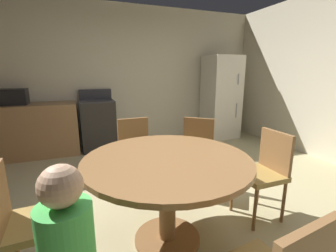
% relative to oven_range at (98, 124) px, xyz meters
% --- Properties ---
extents(ground_plane, '(14.00, 14.00, 0.00)m').
position_rel_oven_range_xyz_m(ground_plane, '(0.59, -2.45, -0.47)').
color(ground_plane, tan).
extents(wall_back, '(5.97, 0.12, 2.70)m').
position_rel_oven_range_xyz_m(wall_back, '(0.59, 0.40, 0.88)').
color(wall_back, beige).
rests_on(wall_back, ground).
extents(kitchen_counter, '(1.75, 0.60, 0.90)m').
position_rel_oven_range_xyz_m(kitchen_counter, '(-1.22, -0.00, -0.02)').
color(kitchen_counter, '#9E754C').
rests_on(kitchen_counter, ground).
extents(oven_range, '(0.60, 0.60, 1.10)m').
position_rel_oven_range_xyz_m(oven_range, '(0.00, 0.00, 0.00)').
color(oven_range, '#2D2B28').
rests_on(oven_range, ground).
extents(refrigerator, '(0.68, 0.68, 1.76)m').
position_rel_oven_range_xyz_m(refrigerator, '(2.61, -0.05, 0.41)').
color(refrigerator, silver).
rests_on(refrigerator, ground).
extents(microwave, '(0.44, 0.32, 0.26)m').
position_rel_oven_range_xyz_m(microwave, '(-1.31, -0.00, 0.56)').
color(microwave, black).
rests_on(microwave, kitchen_counter).
extents(dining_table, '(1.35, 1.35, 0.76)m').
position_rel_oven_range_xyz_m(dining_table, '(0.35, -2.78, 0.14)').
color(dining_table, olive).
rests_on(dining_table, ground).
extents(chair_east, '(0.40, 0.40, 0.87)m').
position_rel_oven_range_xyz_m(chair_east, '(1.37, -2.77, 0.03)').
color(chair_east, olive).
rests_on(chair_east, ground).
extents(chair_northeast, '(0.56, 0.56, 0.87)m').
position_rel_oven_range_xyz_m(chair_northeast, '(1.01, -2.01, 0.03)').
color(chair_northeast, olive).
rests_on(chair_northeast, ground).
extents(chair_west, '(0.43, 0.43, 0.87)m').
position_rel_oven_range_xyz_m(chair_west, '(-0.67, -2.85, 0.03)').
color(chair_west, olive).
rests_on(chair_west, ground).
extents(chair_north, '(0.41, 0.41, 0.87)m').
position_rel_oven_range_xyz_m(chair_north, '(0.32, -1.76, 0.03)').
color(chair_north, olive).
rests_on(chair_north, ground).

